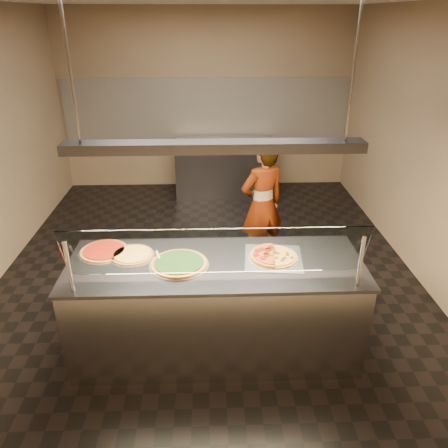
{
  "coord_description": "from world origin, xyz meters",
  "views": [
    {
      "loc": [
        0.03,
        -4.68,
        2.86
      ],
      "look_at": [
        0.16,
        -0.87,
        1.02
      ],
      "focal_mm": 35.0,
      "sensor_mm": 36.0,
      "label": 1
    }
  ],
  "objects_px": {
    "perforated_tray": "(273,258)",
    "half_pizza_pepperoni": "(262,255)",
    "half_pizza_sausage": "(284,256)",
    "worker": "(262,205)",
    "pizza_spatula": "(163,257)",
    "sneeze_guard": "(216,252)",
    "pizza_cheese": "(132,254)",
    "pizza_tomato": "(104,251)",
    "serving_counter": "(216,307)",
    "prep_table": "(224,167)",
    "heat_lamp_housing": "(214,147)",
    "pizza_spinach": "(179,263)"
  },
  "relations": [
    {
      "from": "sneeze_guard",
      "to": "half_pizza_pepperoni",
      "type": "relative_size",
      "value": 5.43
    },
    {
      "from": "sneeze_guard",
      "to": "pizza_tomato",
      "type": "height_order",
      "value": "sneeze_guard"
    },
    {
      "from": "half_pizza_sausage",
      "to": "perforated_tray",
      "type": "bearing_deg",
      "value": 179.36
    },
    {
      "from": "perforated_tray",
      "to": "pizza_tomato",
      "type": "xyz_separation_m",
      "value": [
        -1.5,
        0.17,
        0.01
      ]
    },
    {
      "from": "pizza_spinach",
      "to": "pizza_tomato",
      "type": "distance_m",
      "value": 0.73
    },
    {
      "from": "serving_counter",
      "to": "pizza_spinach",
      "type": "height_order",
      "value": "pizza_spinach"
    },
    {
      "from": "sneeze_guard",
      "to": "prep_table",
      "type": "xyz_separation_m",
      "value": [
        0.22,
        4.34,
        -0.76
      ]
    },
    {
      "from": "pizza_tomato",
      "to": "heat_lamp_housing",
      "type": "height_order",
      "value": "heat_lamp_housing"
    },
    {
      "from": "perforated_tray",
      "to": "pizza_spatula",
      "type": "xyz_separation_m",
      "value": [
        -0.96,
        0.01,
        0.02
      ]
    },
    {
      "from": "prep_table",
      "to": "half_pizza_pepperoni",
      "type": "bearing_deg",
      "value": -87.31
    },
    {
      "from": "serving_counter",
      "to": "prep_table",
      "type": "xyz_separation_m",
      "value": [
        0.22,
        4.0,
        0.0
      ]
    },
    {
      "from": "half_pizza_pepperoni",
      "to": "pizza_tomato",
      "type": "xyz_separation_m",
      "value": [
        -1.4,
        0.17,
        -0.02
      ]
    },
    {
      "from": "perforated_tray",
      "to": "pizza_cheese",
      "type": "distance_m",
      "value": 1.24
    },
    {
      "from": "perforated_tray",
      "to": "pizza_spatula",
      "type": "relative_size",
      "value": 2.36
    },
    {
      "from": "pizza_tomato",
      "to": "worker",
      "type": "xyz_separation_m",
      "value": [
        1.58,
        1.33,
        -0.15
      ]
    },
    {
      "from": "sneeze_guard",
      "to": "half_pizza_pepperoni",
      "type": "height_order",
      "value": "sneeze_guard"
    },
    {
      "from": "serving_counter",
      "to": "pizza_cheese",
      "type": "bearing_deg",
      "value": 169.04
    },
    {
      "from": "half_pizza_pepperoni",
      "to": "pizza_spinach",
      "type": "bearing_deg",
      "value": -173.58
    },
    {
      "from": "perforated_tray",
      "to": "half_pizza_pepperoni",
      "type": "height_order",
      "value": "half_pizza_pepperoni"
    },
    {
      "from": "worker",
      "to": "heat_lamp_housing",
      "type": "xyz_separation_m",
      "value": [
        -0.59,
        -1.55,
        1.16
      ]
    },
    {
      "from": "sneeze_guard",
      "to": "worker",
      "type": "relative_size",
      "value": 1.46
    },
    {
      "from": "perforated_tray",
      "to": "pizza_spatula",
      "type": "bearing_deg",
      "value": 179.28
    },
    {
      "from": "serving_counter",
      "to": "heat_lamp_housing",
      "type": "height_order",
      "value": "heat_lamp_housing"
    },
    {
      "from": "sneeze_guard",
      "to": "prep_table",
      "type": "bearing_deg",
      "value": 87.05
    },
    {
      "from": "pizza_spinach",
      "to": "pizza_tomato",
      "type": "xyz_separation_m",
      "value": [
        -0.68,
        0.25,
        -0.0
      ]
    },
    {
      "from": "prep_table",
      "to": "pizza_cheese",
      "type": "bearing_deg",
      "value": -103.94
    },
    {
      "from": "perforated_tray",
      "to": "pizza_cheese",
      "type": "bearing_deg",
      "value": 175.91
    },
    {
      "from": "heat_lamp_housing",
      "to": "half_pizza_sausage",
      "type": "bearing_deg",
      "value": 4.94
    },
    {
      "from": "prep_table",
      "to": "worker",
      "type": "distance_m",
      "value": 2.49
    },
    {
      "from": "sneeze_guard",
      "to": "half_pizza_pepperoni",
      "type": "xyz_separation_m",
      "value": [
        0.41,
        0.4,
        -0.26
      ]
    },
    {
      "from": "perforated_tray",
      "to": "pizza_tomato",
      "type": "distance_m",
      "value": 1.51
    },
    {
      "from": "sneeze_guard",
      "to": "pizza_tomato",
      "type": "relative_size",
      "value": 5.15
    },
    {
      "from": "sneeze_guard",
      "to": "worker",
      "type": "distance_m",
      "value": 2.03
    },
    {
      "from": "half_pizza_pepperoni",
      "to": "heat_lamp_housing",
      "type": "relative_size",
      "value": 0.18
    },
    {
      "from": "pizza_spinach",
      "to": "pizza_spatula",
      "type": "height_order",
      "value": "pizza_spatula"
    },
    {
      "from": "half_pizza_pepperoni",
      "to": "perforated_tray",
      "type": "bearing_deg",
      "value": -0.85
    },
    {
      "from": "pizza_spatula",
      "to": "prep_table",
      "type": "relative_size",
      "value": 0.13
    },
    {
      "from": "serving_counter",
      "to": "heat_lamp_housing",
      "type": "distance_m",
      "value": 1.48
    },
    {
      "from": "sneeze_guard",
      "to": "half_pizza_sausage",
      "type": "xyz_separation_m",
      "value": [
        0.6,
        0.4,
        -0.27
      ]
    },
    {
      "from": "pizza_spinach",
      "to": "worker",
      "type": "bearing_deg",
      "value": 60.32
    },
    {
      "from": "serving_counter",
      "to": "perforated_tray",
      "type": "bearing_deg",
      "value": 6.0
    },
    {
      "from": "half_pizza_sausage",
      "to": "worker",
      "type": "xyz_separation_m",
      "value": [
        -0.01,
        1.5,
        -0.17
      ]
    },
    {
      "from": "sneeze_guard",
      "to": "serving_counter",
      "type": "bearing_deg",
      "value": 90.0
    },
    {
      "from": "half_pizza_sausage",
      "to": "pizza_spinach",
      "type": "distance_m",
      "value": 0.92
    },
    {
      "from": "pizza_spinach",
      "to": "pizza_tomato",
      "type": "height_order",
      "value": "pizza_spinach"
    },
    {
      "from": "sneeze_guard",
      "to": "pizza_cheese",
      "type": "distance_m",
      "value": 0.92
    },
    {
      "from": "sneeze_guard",
      "to": "pizza_tomato",
      "type": "bearing_deg",
      "value": 150.43
    },
    {
      "from": "pizza_spatula",
      "to": "half_pizza_pepperoni",
      "type": "bearing_deg",
      "value": -0.71
    },
    {
      "from": "serving_counter",
      "to": "heat_lamp_housing",
      "type": "bearing_deg",
      "value": 0.0
    },
    {
      "from": "perforated_tray",
      "to": "pizza_cheese",
      "type": "relative_size",
      "value": 1.35
    }
  ]
}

